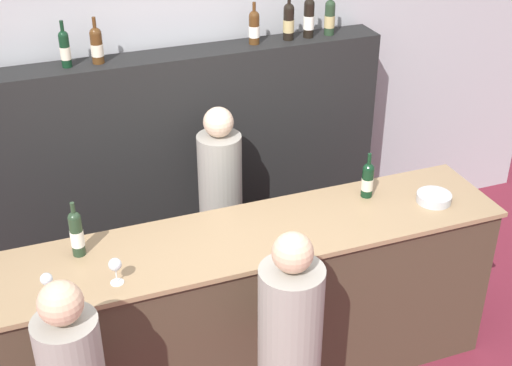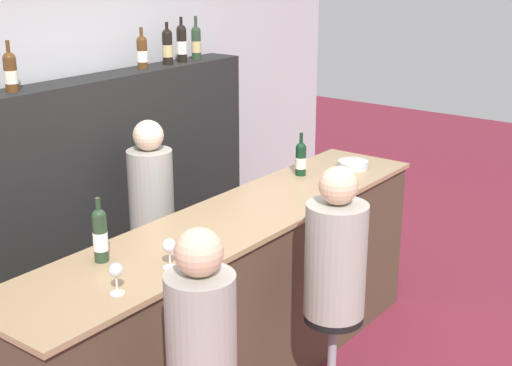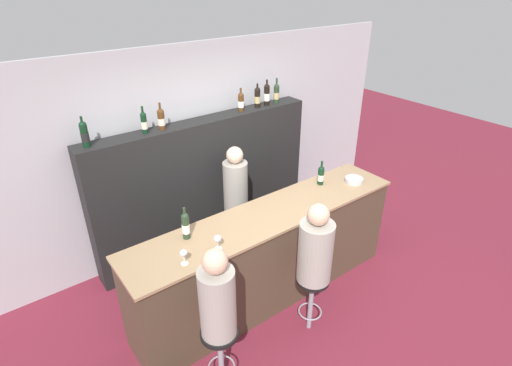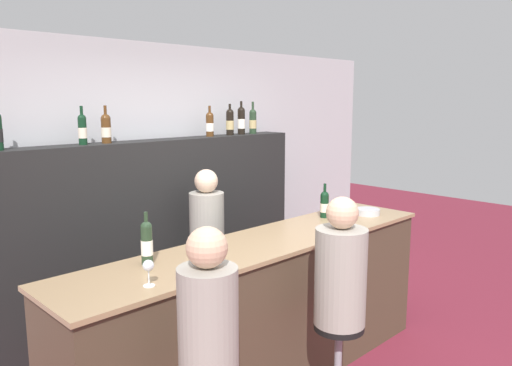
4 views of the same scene
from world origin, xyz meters
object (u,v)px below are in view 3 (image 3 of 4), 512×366
at_px(guest_seated_left, 217,298).
at_px(guest_seated_right, 316,248).
at_px(wine_glass_1, 218,239).
at_px(wine_bottle_backbar_2, 161,119).
at_px(wine_bottle_backbar_0, 84,134).
at_px(wine_bottle_backbar_1, 144,122).
at_px(metal_bowl, 354,180).
at_px(wine_bottle_backbar_3, 241,102).
at_px(bar_stool_right, 312,290).
at_px(wine_bottle_counter_0, 186,225).
at_px(wine_bottle_backbar_4, 257,97).
at_px(bartender, 236,207).
at_px(wine_bottle_backbar_5, 267,94).
at_px(wine_bottle_backbar_6, 276,93).
at_px(wine_glass_0, 184,254).
at_px(wine_bottle_counter_1, 321,175).

relative_size(guest_seated_left, guest_seated_right, 1.01).
bearing_deg(wine_glass_1, wine_bottle_backbar_2, 81.17).
relative_size(wine_bottle_backbar_0, wine_glass_1, 2.10).
height_order(wine_bottle_backbar_1, metal_bowl, wine_bottle_backbar_1).
bearing_deg(wine_bottle_backbar_3, metal_bowl, -63.72).
bearing_deg(wine_bottle_backbar_0, bar_stool_right, -54.74).
bearing_deg(wine_bottle_counter_0, guest_seated_left, -101.53).
height_order(wine_bottle_backbar_4, bartender, wine_bottle_backbar_4).
bearing_deg(guest_seated_right, wine_bottle_backbar_5, 64.16).
xyz_separation_m(bar_stool_right, guest_seated_right, (0.00, 0.00, 0.52)).
relative_size(wine_bottle_backbar_3, wine_bottle_backbar_4, 0.95).
bearing_deg(wine_bottle_backbar_6, wine_bottle_backbar_4, -180.00).
xyz_separation_m(wine_bottle_backbar_2, wine_bottle_backbar_3, (1.07, 0.00, -0.00)).
bearing_deg(bartender, wine_glass_0, -140.18).
bearing_deg(metal_bowl, wine_bottle_backbar_1, 145.13).
bearing_deg(wine_bottle_counter_0, wine_bottle_backbar_4, 33.99).
relative_size(wine_bottle_counter_1, wine_bottle_backbar_3, 1.01).
height_order(wine_bottle_backbar_3, metal_bowl, wine_bottle_backbar_3).
height_order(wine_bottle_counter_0, wine_bottle_backbar_0, wine_bottle_backbar_0).
relative_size(wine_bottle_counter_1, bartender, 0.19).
bearing_deg(metal_bowl, wine_glass_1, -176.53).
relative_size(wine_bottle_backbar_0, wine_bottle_backbar_6, 0.97).
distance_m(wine_bottle_backbar_6, wine_glass_1, 2.47).
height_order(wine_bottle_backbar_0, bar_stool_right, wine_bottle_backbar_0).
xyz_separation_m(wine_glass_0, guest_seated_right, (1.11, -0.46, -0.18)).
distance_m(wine_bottle_backbar_6, bartender, 1.59).
height_order(wine_glass_1, bar_stool_right, wine_glass_1).
xyz_separation_m(wine_bottle_counter_0, bartender, (1.03, 0.70, -0.53)).
xyz_separation_m(wine_bottle_backbar_6, bar_stool_right, (-1.10, -1.93, -1.37)).
xyz_separation_m(wine_bottle_backbar_0, wine_bottle_backbar_6, (2.46, 0.00, -0.01)).
relative_size(wine_bottle_backbar_4, wine_glass_1, 2.04).
bearing_deg(wine_bottle_backbar_1, wine_glass_0, -104.05).
xyz_separation_m(wine_bottle_backbar_2, wine_glass_1, (-0.23, -1.47, -0.66)).
bearing_deg(wine_bottle_backbar_3, wine_bottle_backbar_6, 0.00).
distance_m(wine_bottle_backbar_5, bar_stool_right, 2.55).
relative_size(wine_bottle_backbar_0, bar_stool_right, 0.47).
relative_size(wine_glass_0, wine_glass_1, 0.98).
xyz_separation_m(metal_bowl, guest_seated_left, (-2.27, -0.58, -0.08)).
xyz_separation_m(wine_bottle_backbar_4, bar_stool_right, (-0.78, -1.93, -1.37)).
bearing_deg(wine_bottle_backbar_3, wine_bottle_counter_0, -141.55).
relative_size(wine_bottle_backbar_4, guest_seated_right, 0.37).
bearing_deg(bartender, wine_glass_1, -130.95).
relative_size(guest_seated_right, bartender, 0.55).
distance_m(wine_glass_0, metal_bowl, 2.31).
bearing_deg(wine_bottle_backbar_4, wine_bottle_backbar_3, 180.00).
distance_m(wine_bottle_backbar_2, wine_glass_0, 1.71).
distance_m(wine_bottle_backbar_6, metal_bowl, 1.55).
relative_size(wine_bottle_backbar_1, wine_bottle_backbar_4, 0.98).
bearing_deg(wine_bottle_backbar_5, wine_bottle_backbar_4, 180.00).
bearing_deg(bartender, metal_bowl, -39.84).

